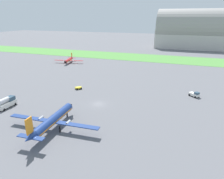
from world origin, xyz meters
TOP-DOWN VIEW (x-y plane):
  - ground_plane at (0.00, 0.00)m, footprint 600.00×600.00m
  - grass_taxiway_strip at (0.00, 84.90)m, footprint 360.00×28.00m
  - airplane_foreground_turboprop at (-4.10, -18.72)m, footprint 24.41×20.90m
  - airplane_taxiing_turboprop at (-41.99, 51.51)m, footprint 17.53×15.09m
  - fuel_truck_near_gate at (-25.81, -12.10)m, footprint 2.79×6.56m
  - baggage_cart_midfield at (-13.18, 10.75)m, footprint 2.90×2.93m
  - pushback_tug_by_runway at (29.31, 17.61)m, footprint 3.92×3.69m
  - hangar_distant at (26.66, 144.35)m, footprint 60.51×29.84m

SIDE VIEW (x-z plane):
  - ground_plane at x=0.00m, z-range 0.00..0.00m
  - grass_taxiway_strip at x=0.00m, z-range 0.00..0.08m
  - baggage_cart_midfield at x=-13.18m, z-range 0.12..1.02m
  - pushback_tug_by_runway at x=29.31m, z-range -0.06..1.89m
  - fuel_truck_near_gate at x=-25.81m, z-range -0.06..3.23m
  - airplane_taxiing_turboprop at x=-41.99m, z-range -0.71..4.60m
  - airplane_foreground_turboprop at x=-4.10m, z-range -0.98..6.33m
  - hangar_distant at x=26.66m, z-range -1.75..31.43m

